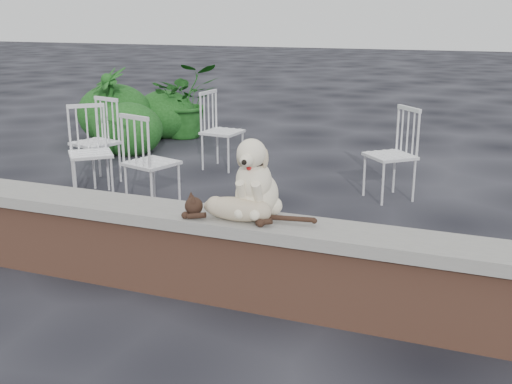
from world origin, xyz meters
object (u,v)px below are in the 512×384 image
(chair_e, at_px, (222,131))
(chair_a, at_px, (90,152))
(chair_b, at_px, (95,141))
(potted_plant_b, at_px, (111,107))
(dog, at_px, (257,175))
(cat, at_px, (236,208))
(chair_c, at_px, (152,161))
(potted_plant_a, at_px, (186,100))
(chair_d, at_px, (390,154))

(chair_e, bearing_deg, chair_a, 159.79)
(chair_b, bearing_deg, potted_plant_b, 135.26)
(chair_a, relative_size, chair_b, 1.00)
(dog, height_order, potted_plant_b, potted_plant_b)
(chair_a, bearing_deg, potted_plant_b, 78.41)
(chair_e, xyz_separation_m, potted_plant_b, (-2.01, 0.62, 0.09))
(cat, height_order, chair_c, chair_c)
(cat, height_order, potted_plant_a, potted_plant_a)
(chair_d, xyz_separation_m, potted_plant_a, (-3.45, 2.17, 0.10))
(chair_c, xyz_separation_m, chair_e, (-0.03, 1.72, 0.00))
(chair_e, bearing_deg, chair_c, -173.67)
(chair_c, distance_m, chair_b, 1.23)
(cat, height_order, chair_a, chair_a)
(chair_c, bearing_deg, chair_b, -12.56)
(chair_c, relative_size, chair_b, 1.00)
(chair_b, bearing_deg, cat, -23.72)
(dog, bearing_deg, potted_plant_a, 118.46)
(chair_e, bearing_deg, cat, -148.91)
(chair_c, xyz_separation_m, chair_b, (-1.08, 0.60, 0.00))
(cat, bearing_deg, chair_a, 139.96)
(dog, bearing_deg, chair_c, 134.73)
(chair_a, height_order, potted_plant_a, potted_plant_a)
(chair_a, bearing_deg, potted_plant_a, 59.10)
(chair_d, bearing_deg, potted_plant_b, -147.97)
(chair_d, height_order, potted_plant_b, potted_plant_b)
(chair_e, bearing_deg, chair_d, -99.62)
(dog, xyz_separation_m, chair_d, (0.42, 2.62, -0.38))
(cat, xyz_separation_m, chair_e, (-1.61, 3.33, -0.20))
(dog, relative_size, chair_c, 0.57)
(cat, relative_size, chair_c, 1.07)
(potted_plant_b, bearing_deg, cat, -47.44)
(dog, relative_size, potted_plant_b, 0.48)
(dog, height_order, cat, dog)
(chair_c, bearing_deg, chair_e, -72.44)
(chair_a, bearing_deg, chair_c, -49.79)
(chair_e, relative_size, chair_a, 1.00)
(chair_a, xyz_separation_m, potted_plant_b, (-1.25, 2.21, 0.09))
(chair_d, bearing_deg, potted_plant_a, -164.21)
(dog, distance_m, chair_c, 2.25)
(cat, xyz_separation_m, potted_plant_a, (-2.95, 4.95, -0.10))
(cat, bearing_deg, dog, 58.08)
(chair_c, xyz_separation_m, potted_plant_a, (-1.37, 3.33, 0.10))
(cat, xyz_separation_m, chair_b, (-2.66, 2.21, -0.20))
(chair_c, height_order, chair_d, same)
(chair_c, distance_m, chair_a, 0.80)
(dog, xyz_separation_m, chair_e, (-1.69, 3.18, -0.38))
(potted_plant_b, bearing_deg, chair_c, -48.76)
(chair_a, distance_m, potted_plant_b, 2.55)
(dog, relative_size, chair_b, 0.57)
(chair_c, height_order, chair_e, same)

